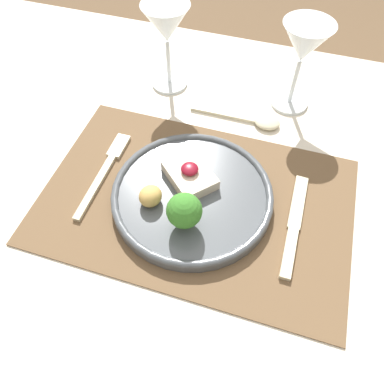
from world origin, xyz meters
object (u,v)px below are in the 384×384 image
Objects in this scene: fork at (106,168)px; wine_glass_near at (304,47)px; wine_glass_far at (166,28)px; spoon at (256,120)px; dinner_plate at (191,195)px; knife at (293,231)px.

fork is 1.13× the size of wine_glass_near.
wine_glass_near is at bearing 46.77° from fork.
fork is 1.13× the size of wine_glass_far.
wine_glass_near is at bearing 58.91° from spoon.
dinner_plate is 1.48× the size of spoon.
wine_glass_near is (0.27, 0.27, 0.12)m from fork.
wine_glass_far is at bearing 166.86° from spoon.
dinner_plate is 1.37× the size of fork.
fork is at bearing -135.75° from wine_glass_near.
wine_glass_far reaches higher than knife.
dinner_plate is at bearing -102.63° from spoon.
dinner_plate is at bearing -64.23° from wine_glass_far.
wine_glass_near is (-0.05, 0.29, 0.12)m from knife.
wine_glass_far is (-0.25, -0.01, -0.00)m from wine_glass_near.
fork is 0.40m from wine_glass_near.
knife is at bearing -2.38° from fork.
wine_glass_near is (0.12, 0.29, 0.11)m from dinner_plate.
spoon is 1.04× the size of wine_glass_far.
wine_glass_far is (-0.20, 0.06, 0.12)m from spoon.
wine_glass_near reaches higher than knife.
spoon is at bearing -125.19° from wine_glass_near.
fork is 1.00× the size of knife.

